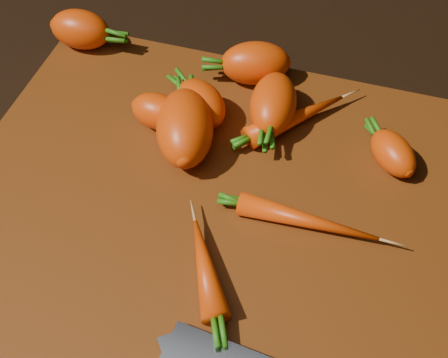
# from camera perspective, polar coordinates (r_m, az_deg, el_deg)

# --- Properties ---
(ground) EXTENTS (2.00, 2.00, 0.01)m
(ground) POSITION_cam_1_polar(r_m,az_deg,el_deg) (0.60, -0.28, -2.84)
(ground) COLOR black
(cutting_board) EXTENTS (0.50, 0.40, 0.01)m
(cutting_board) POSITION_cam_1_polar(r_m,az_deg,el_deg) (0.59, -0.28, -2.20)
(cutting_board) COLOR #70310A
(cutting_board) RESTS_ON ground
(carrot_0) EXTENTS (0.07, 0.05, 0.04)m
(carrot_0) POSITION_cam_1_polar(r_m,az_deg,el_deg) (0.75, -13.00, 13.20)
(carrot_0) COLOR #E13900
(carrot_0) RESTS_ON cutting_board
(carrot_1) EXTENTS (0.08, 0.07, 0.04)m
(carrot_1) POSITION_cam_1_polar(r_m,az_deg,el_deg) (0.64, -2.17, 6.91)
(carrot_1) COLOR #E13900
(carrot_1) RESTS_ON cutting_board
(carrot_2) EXTENTS (0.06, 0.09, 0.05)m
(carrot_2) POSITION_cam_1_polar(r_m,az_deg,el_deg) (0.64, 4.52, 6.85)
(carrot_2) COLOR #E13900
(carrot_2) RESTS_ON cutting_board
(carrot_3) EXTENTS (0.08, 0.11, 0.06)m
(carrot_3) POSITION_cam_1_polar(r_m,az_deg,el_deg) (0.61, -3.61, 4.71)
(carrot_3) COLOR #E13900
(carrot_3) RESTS_ON cutting_board
(carrot_4) EXTENTS (0.09, 0.07, 0.05)m
(carrot_4) POSITION_cam_1_polar(r_m,az_deg,el_deg) (0.68, 2.88, 10.54)
(carrot_4) COLOR #E13900
(carrot_4) RESTS_ON cutting_board
(carrot_5) EXTENTS (0.06, 0.04, 0.04)m
(carrot_5) POSITION_cam_1_polar(r_m,az_deg,el_deg) (0.64, -6.05, 6.15)
(carrot_5) COLOR #E13900
(carrot_5) RESTS_ON cutting_board
(carrot_6) EXTENTS (0.06, 0.07, 0.03)m
(carrot_6) POSITION_cam_1_polar(r_m,az_deg,el_deg) (0.62, 15.20, 2.30)
(carrot_6) COLOR #E13900
(carrot_6) RESTS_ON cutting_board
(carrot_7) EXTENTS (0.10, 0.10, 0.02)m
(carrot_7) POSITION_cam_1_polar(r_m,az_deg,el_deg) (0.64, 6.63, 5.62)
(carrot_7) COLOR #E13900
(carrot_7) RESTS_ON cutting_board
(carrot_8) EXTENTS (0.13, 0.02, 0.02)m
(carrot_8) POSITION_cam_1_polar(r_m,az_deg,el_deg) (0.56, 7.66, -3.80)
(carrot_8) COLOR #E13900
(carrot_8) RESTS_ON cutting_board
(carrot_9) EXTENTS (0.07, 0.10, 0.02)m
(carrot_9) POSITION_cam_1_polar(r_m,az_deg,el_deg) (0.53, -1.74, -8.07)
(carrot_9) COLOR #E13900
(carrot_9) RESTS_ON cutting_board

